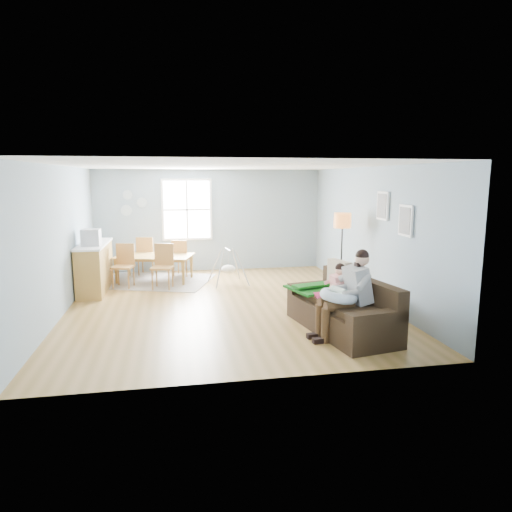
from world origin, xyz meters
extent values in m
cube|color=olive|center=(0.00, 0.00, -0.04)|extent=(8.40, 9.40, 0.08)
cube|color=white|center=(0.00, 0.00, 3.00)|extent=(8.40, 9.40, 0.60)
cube|color=#879DB1|center=(0.00, 4.66, 1.35)|extent=(8.40, 0.08, 3.90)
cube|color=#879DB1|center=(0.00, -4.66, 1.35)|extent=(8.40, 0.08, 3.90)
cube|color=#879DB1|center=(4.16, 0.00, 1.35)|extent=(0.08, 9.40, 3.90)
cube|color=white|center=(-0.60, 3.47, 1.65)|extent=(1.32, 0.06, 1.62)
cube|color=white|center=(-0.60, 3.44, 1.65)|extent=(1.20, 0.02, 1.50)
cube|color=white|center=(-0.60, 3.43, 1.65)|extent=(1.20, 0.03, 0.04)
cube|color=white|center=(-0.60, 3.43, 1.65)|extent=(0.04, 0.03, 1.50)
cube|color=white|center=(2.97, -1.50, 1.75)|extent=(0.04, 0.44, 0.54)
cube|color=slate|center=(2.94, -1.50, 1.75)|extent=(0.01, 0.36, 0.46)
cube|color=white|center=(2.97, -0.60, 1.95)|extent=(0.04, 0.44, 0.54)
cube|color=slate|center=(2.94, -0.60, 1.95)|extent=(0.01, 0.36, 0.46)
cylinder|color=#879AA2|center=(-2.10, 3.47, 2.05)|extent=(0.24, 0.02, 0.24)
cylinder|color=#879AA2|center=(-1.75, 3.47, 1.85)|extent=(0.26, 0.02, 0.26)
cylinder|color=#879AA2|center=(-2.15, 3.47, 1.65)|extent=(0.28, 0.02, 0.28)
cube|color=black|center=(1.68, -1.93, 0.22)|extent=(1.30, 2.31, 0.43)
cube|color=black|center=(2.03, -1.87, 0.66)|extent=(0.59, 2.18, 0.45)
cube|color=black|center=(1.85, -2.90, 0.52)|extent=(0.95, 0.37, 0.17)
cube|color=black|center=(1.50, -0.97, 0.52)|extent=(0.95, 0.37, 0.17)
cube|color=#155D16|center=(1.53, -1.22, 0.56)|extent=(1.18, 1.06, 0.04)
cube|color=tan|center=(1.86, -1.32, 0.80)|extent=(0.28, 0.54, 0.52)
cube|color=gray|center=(1.82, -2.23, 0.84)|extent=(0.40, 0.48, 0.60)
sphere|color=#E2A88A|center=(1.88, -2.23, 1.24)|extent=(0.22, 0.22, 0.22)
sphere|color=black|center=(1.88, -2.23, 1.29)|extent=(0.21, 0.21, 0.21)
cylinder|color=#3D2616|center=(1.47, -2.38, 0.56)|extent=(0.48, 0.21, 0.16)
cylinder|color=#3D2616|center=(1.45, -2.16, 0.56)|extent=(0.48, 0.21, 0.16)
cylinder|color=#3D2616|center=(1.25, -2.41, 0.27)|extent=(0.13, 0.13, 0.54)
cylinder|color=#3D2616|center=(1.23, -2.19, 0.27)|extent=(0.13, 0.13, 0.54)
cube|color=black|center=(1.17, -2.42, 0.04)|extent=(0.25, 0.13, 0.08)
cube|color=black|center=(1.15, -2.20, 0.04)|extent=(0.25, 0.13, 0.08)
torus|color=silver|center=(1.50, -2.28, 0.69)|extent=(0.63, 0.61, 0.24)
cylinder|color=silver|center=(1.50, -2.28, 0.76)|extent=(0.22, 0.32, 0.13)
sphere|color=#E2A88A|center=(1.46, -2.11, 0.78)|extent=(0.11, 0.11, 0.11)
cube|color=white|center=(1.69, -1.73, 0.72)|extent=(0.24, 0.28, 0.37)
sphere|color=#E2A88A|center=(1.72, -1.73, 0.97)|extent=(0.17, 0.17, 0.17)
sphere|color=black|center=(1.72, -1.73, 1.00)|extent=(0.17, 0.17, 0.17)
cylinder|color=#CF3269|center=(1.45, -1.82, 0.56)|extent=(0.31, 0.11, 0.09)
cylinder|color=#CF3269|center=(1.44, -1.68, 0.56)|extent=(0.31, 0.11, 0.09)
cylinder|color=#CF3269|center=(1.31, -1.82, 0.39)|extent=(0.08, 0.08, 0.30)
cylinder|color=#CF3269|center=(1.30, -1.68, 0.39)|extent=(0.08, 0.08, 0.30)
cylinder|color=black|center=(2.53, 0.32, 0.02)|extent=(0.31, 0.31, 0.03)
cylinder|color=black|center=(2.53, 0.32, 0.77)|extent=(0.03, 0.03, 1.54)
cylinder|color=orange|center=(2.53, 0.32, 1.60)|extent=(0.35, 0.35, 0.31)
cube|color=white|center=(2.48, -1.38, 0.24)|extent=(0.55, 0.52, 0.48)
cube|color=black|center=(2.30, -1.31, 0.24)|extent=(0.15, 0.32, 0.39)
cube|color=gray|center=(-1.45, 2.35, 0.01)|extent=(3.09, 2.70, 0.01)
imported|color=olive|center=(-1.45, 2.35, 0.31)|extent=(1.99, 1.44, 0.63)
cube|color=olive|center=(-2.12, 1.81, 0.48)|extent=(0.54, 0.54, 0.04)
cube|color=olive|center=(-2.08, 2.01, 0.75)|extent=(0.42, 0.14, 0.49)
cylinder|color=olive|center=(-2.34, 1.68, 0.24)|extent=(0.04, 0.04, 0.48)
cylinder|color=olive|center=(-1.99, 1.60, 0.24)|extent=(0.04, 0.04, 0.48)
cylinder|color=olive|center=(-2.26, 2.03, 0.24)|extent=(0.04, 0.04, 0.48)
cylinder|color=olive|center=(-1.90, 1.95, 0.24)|extent=(0.04, 0.04, 0.48)
cube|color=olive|center=(-1.24, 1.51, 0.49)|extent=(0.55, 0.55, 0.04)
cube|color=olive|center=(-1.20, 1.71, 0.76)|extent=(0.43, 0.14, 0.50)
cylinder|color=olive|center=(-1.46, 1.37, 0.24)|extent=(0.04, 0.04, 0.49)
cylinder|color=olive|center=(-1.10, 1.29, 0.24)|extent=(0.04, 0.04, 0.49)
cylinder|color=olive|center=(-1.38, 1.73, 0.24)|extent=(0.04, 0.04, 0.49)
cylinder|color=olive|center=(-1.02, 1.65, 0.24)|extent=(0.04, 0.04, 0.49)
cube|color=olive|center=(-1.65, 3.19, 0.48)|extent=(0.54, 0.54, 0.04)
cube|color=olive|center=(-1.70, 2.99, 0.75)|extent=(0.43, 0.14, 0.49)
cylinder|color=olive|center=(-1.43, 3.33, 0.24)|extent=(0.04, 0.04, 0.48)
cylinder|color=olive|center=(-1.79, 3.41, 0.24)|extent=(0.04, 0.04, 0.48)
cylinder|color=olive|center=(-1.51, 2.97, 0.24)|extent=(0.04, 0.04, 0.48)
cylinder|color=olive|center=(-1.87, 3.05, 0.24)|extent=(0.04, 0.04, 0.48)
cube|color=olive|center=(-0.77, 2.89, 0.45)|extent=(0.55, 0.55, 0.04)
cube|color=olive|center=(-0.84, 2.71, 0.71)|extent=(0.39, 0.18, 0.46)
cylinder|color=olive|center=(-0.55, 2.98, 0.23)|extent=(0.04, 0.04, 0.45)
cylinder|color=olive|center=(-0.87, 3.11, 0.23)|extent=(0.04, 0.04, 0.45)
cylinder|color=olive|center=(-0.67, 2.66, 0.23)|extent=(0.04, 0.04, 0.45)
cylinder|color=olive|center=(-0.99, 2.79, 0.23)|extent=(0.04, 0.04, 0.45)
cube|color=olive|center=(-2.70, 1.62, 0.52)|extent=(0.53, 1.86, 1.03)
cube|color=white|center=(-2.70, 1.62, 1.04)|extent=(0.57, 1.91, 0.04)
cube|color=#A9A9AE|center=(-2.68, 1.26, 1.24)|extent=(0.37, 0.35, 0.35)
cube|color=black|center=(-2.86, 1.26, 1.24)|extent=(0.02, 0.29, 0.25)
cylinder|color=#A9A9AE|center=(0.27, 1.72, 0.83)|extent=(0.10, 0.47, 0.04)
ellipsoid|color=white|center=(0.27, 1.72, 0.36)|extent=(0.34, 0.34, 0.21)
cylinder|color=#A9A9AE|center=(0.27, 1.72, 0.59)|extent=(0.01, 0.01, 0.38)
cylinder|color=#A9A9AE|center=(0.05, 1.42, 0.42)|extent=(0.26, 0.34, 0.83)
cylinder|color=#A9A9AE|center=(0.57, 1.49, 0.42)|extent=(0.33, 0.27, 0.83)
cylinder|color=#A9A9AE|center=(-0.02, 1.94, 0.42)|extent=(0.33, 0.27, 0.83)
cylinder|color=#A9A9AE|center=(0.50, 2.01, 0.42)|extent=(0.26, 0.34, 0.83)
camera|label=1|loc=(-0.97, -8.73, 2.47)|focal=32.00mm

